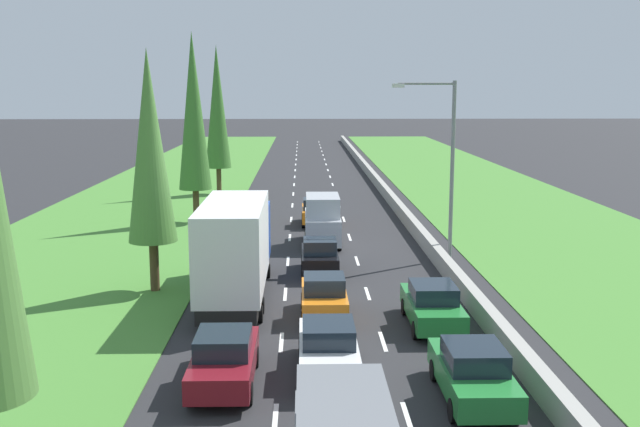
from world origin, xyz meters
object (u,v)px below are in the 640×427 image
(white_sedan_centre_lane, at_px, (328,348))
(orange_hatchback_centre_lane, at_px, (324,297))
(silver_van_centre_lane, at_px, (322,220))
(street_light_mast, at_px, (446,157))
(green_sedan_right_lane, at_px, (473,373))
(poplar_tree_fourth, at_px, (217,107))
(black_hatchback_centre_lane, at_px, (320,257))
(maroon_sedan_left_lane, at_px, (224,359))
(poplar_tree_third, at_px, (193,112))
(poplar_tree_second, at_px, (150,147))
(orange_hatchback_centre_lane_sixth, at_px, (315,212))
(white_box_truck_left_lane, at_px, (236,248))
(green_sedan_right_lane_third, at_px, (432,305))

(white_sedan_centre_lane, xyz_separation_m, orange_hatchback_centre_lane, (0.03, 5.48, 0.02))
(silver_van_centre_lane, relative_size, street_light_mast, 0.54)
(white_sedan_centre_lane, xyz_separation_m, green_sedan_right_lane, (3.96, -2.07, 0.00))
(poplar_tree_fourth, xyz_separation_m, street_light_mast, (14.05, -23.82, -1.87))
(black_hatchback_centre_lane, xyz_separation_m, silver_van_centre_lane, (0.31, 6.46, 0.56))
(green_sedan_right_lane, bearing_deg, maroon_sedan_left_lane, 169.95)
(silver_van_centre_lane, height_order, poplar_tree_third, poplar_tree_third)
(white_sedan_centre_lane, height_order, poplar_tree_third, poplar_tree_third)
(silver_van_centre_lane, relative_size, poplar_tree_second, 0.48)
(green_sedan_right_lane, xyz_separation_m, silver_van_centre_lane, (-3.61, 20.76, 0.59))
(orange_hatchback_centre_lane_sixth, xyz_separation_m, poplar_tree_third, (-7.73, 0.97, 6.31))
(orange_hatchback_centre_lane, relative_size, orange_hatchback_centre_lane_sixth, 1.00)
(white_box_truck_left_lane, relative_size, orange_hatchback_centre_lane_sixth, 2.41)
(orange_hatchback_centre_lane_sixth, bearing_deg, green_sedan_right_lane, -81.80)
(orange_hatchback_centre_lane, distance_m, poplar_tree_fourth, 34.95)
(orange_hatchback_centre_lane_sixth, bearing_deg, poplar_tree_fourth, 118.75)
(poplar_tree_second, bearing_deg, green_sedan_right_lane_third, -24.51)
(white_sedan_centre_lane, distance_m, silver_van_centre_lane, 18.70)
(poplar_tree_third, bearing_deg, silver_van_centre_lane, -42.18)
(green_sedan_right_lane, xyz_separation_m, street_light_mast, (2.46, 17.25, 4.42))
(white_box_truck_left_lane, bearing_deg, orange_hatchback_centre_lane, -36.74)
(green_sedan_right_lane_third, xyz_separation_m, poplar_tree_third, (-11.63, 21.55, 6.33))
(green_sedan_right_lane, relative_size, street_light_mast, 0.50)
(maroon_sedan_left_lane, relative_size, orange_hatchback_centre_lane, 1.15)
(poplar_tree_third, bearing_deg, orange_hatchback_centre_lane_sixth, -7.15)
(silver_van_centre_lane, xyz_separation_m, poplar_tree_second, (-7.47, -9.24, 4.79))
(maroon_sedan_left_lane, xyz_separation_m, poplar_tree_third, (-4.59, 26.77, 6.33))
(orange_hatchback_centre_lane, bearing_deg, green_sedan_right_lane, -62.56)
(white_box_truck_left_lane, relative_size, poplar_tree_second, 0.91)
(poplar_tree_second, relative_size, poplar_tree_fourth, 0.85)
(green_sedan_right_lane_third, xyz_separation_m, black_hatchback_centre_lane, (-3.93, 7.83, 0.02))
(green_sedan_right_lane_third, bearing_deg, black_hatchback_centre_lane, 116.64)
(black_hatchback_centre_lane, height_order, poplar_tree_fourth, poplar_tree_fourth)
(black_hatchback_centre_lane, bearing_deg, green_sedan_right_lane_third, -63.36)
(white_sedan_centre_lane, distance_m, poplar_tree_second, 13.00)
(green_sedan_right_lane_third, height_order, silver_van_centre_lane, silver_van_centre_lane)
(black_hatchback_centre_lane, relative_size, poplar_tree_second, 0.38)
(white_sedan_centre_lane, distance_m, orange_hatchback_centre_lane_sixth, 24.98)
(white_sedan_centre_lane, xyz_separation_m, poplar_tree_third, (-7.67, 25.95, 6.33))
(green_sedan_right_lane_third, relative_size, silver_van_centre_lane, 0.92)
(white_sedan_centre_lane, distance_m, green_sedan_right_lane_third, 5.92)
(green_sedan_right_lane, height_order, green_sedan_right_lane_third, same)
(poplar_tree_third, relative_size, street_light_mast, 1.35)
(orange_hatchback_centre_lane, height_order, green_sedan_right_lane_third, orange_hatchback_centre_lane)
(black_hatchback_centre_lane, xyz_separation_m, poplar_tree_second, (-7.16, -2.77, 5.35))
(white_box_truck_left_lane, distance_m, poplar_tree_second, 5.57)
(white_box_truck_left_lane, height_order, green_sedan_right_lane_third, white_box_truck_left_lane)
(poplar_tree_second, bearing_deg, white_box_truck_left_lane, -20.18)
(white_sedan_centre_lane, xyz_separation_m, street_light_mast, (6.42, 15.18, 4.42))
(orange_hatchback_centre_lane_sixth, xyz_separation_m, poplar_tree_fourth, (-7.70, 14.03, 6.27))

